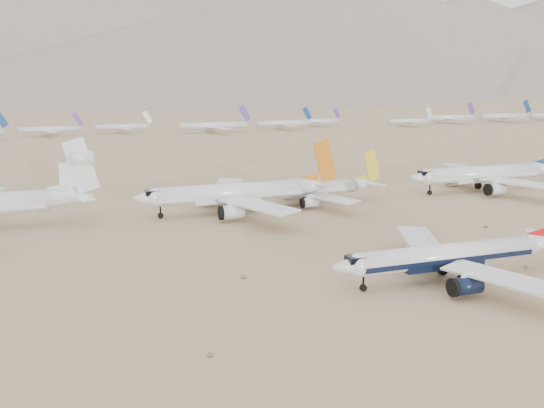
# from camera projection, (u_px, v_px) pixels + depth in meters

# --- Properties ---
(ground) EXTENTS (7000.00, 7000.00, 0.00)m
(ground) POSITION_uv_depth(u_px,v_px,m) (425.00, 285.00, 110.94)
(ground) COLOR #8E7152
(ground) RESTS_ON ground
(main_airliner) EXTENTS (48.86, 47.73, 17.24)m
(main_airliner) POSITION_uv_depth(u_px,v_px,m) (456.00, 255.00, 112.87)
(main_airliner) COLOR silver
(main_airliner) RESTS_ON ground
(row2_navy_widebody) EXTENTS (56.10, 54.86, 19.96)m
(row2_navy_widebody) POSITION_uv_depth(u_px,v_px,m) (488.00, 174.00, 198.96)
(row2_navy_widebody) COLOR silver
(row2_navy_widebody) RESTS_ON ground
(row2_gold_tail) EXTENTS (42.81, 41.87, 15.24)m
(row2_gold_tail) POSITION_uv_depth(u_px,v_px,m) (311.00, 189.00, 179.81)
(row2_gold_tail) COLOR silver
(row2_gold_tail) RESTS_ON ground
(row2_orange_tail) EXTENTS (55.44, 54.24, 19.78)m
(row2_orange_tail) POSITION_uv_depth(u_px,v_px,m) (239.00, 193.00, 167.52)
(row2_orange_tail) COLOR silver
(row2_orange_tail) RESTS_ON ground
(distant_storage_row) EXTENTS (668.92, 56.79, 15.50)m
(distant_storage_row) POSITION_uv_depth(u_px,v_px,m) (259.00, 124.00, 412.26)
(distant_storage_row) COLOR silver
(distant_storage_row) RESTS_ON ground
(mountain_range) EXTENTS (7354.00, 3024.00, 470.00)m
(mountain_range) POSITION_uv_depth(u_px,v_px,m) (101.00, 15.00, 1611.86)
(mountain_range) COLOR slate
(mountain_range) RESTS_ON ground
(foothills) EXTENTS (4637.50, 1395.00, 155.00)m
(foothills) POSITION_uv_depth(u_px,v_px,m) (346.00, 59.00, 1282.23)
(foothills) COLOR slate
(foothills) RESTS_ON ground
(desert_scrub) EXTENTS (261.14, 121.67, 0.63)m
(desert_scrub) POSITION_uv_depth(u_px,v_px,m) (527.00, 348.00, 84.60)
(desert_scrub) COLOR brown
(desert_scrub) RESTS_ON ground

